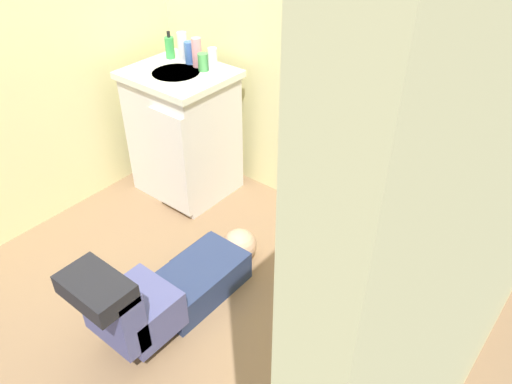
% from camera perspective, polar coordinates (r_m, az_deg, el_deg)
% --- Properties ---
extents(ground_plane, '(2.85, 2.98, 0.04)m').
position_cam_1_polar(ground_plane, '(2.69, -6.15, -11.76)').
color(ground_plane, '#87674A').
extents(wall_back, '(2.51, 0.08, 2.40)m').
position_cam_1_polar(wall_back, '(2.74, 8.09, 19.47)').
color(wall_back, beige).
rests_on(wall_back, ground_plane).
extents(wall_left, '(0.08, 1.98, 2.40)m').
position_cam_1_polar(wall_left, '(2.94, -26.00, 17.56)').
color(wall_left, beige).
rests_on(wall_left, ground_plane).
extents(toilet, '(0.36, 0.46, 0.75)m').
position_cam_1_polar(toilet, '(2.58, 18.78, -4.50)').
color(toilet, white).
rests_on(toilet, ground_plane).
extents(vanity_cabinet, '(0.60, 0.53, 0.82)m').
position_cam_1_polar(vanity_cabinet, '(3.20, -8.24, 6.75)').
color(vanity_cabinet, silver).
rests_on(vanity_cabinet, ground_plane).
extents(faucet, '(0.02, 0.02, 0.10)m').
position_cam_1_polar(faucet, '(3.11, -7.03, 15.12)').
color(faucet, silver).
rests_on(faucet, vanity_cabinet).
extents(person_plumber, '(0.39, 1.06, 0.52)m').
position_cam_1_polar(person_plumber, '(2.48, -9.83, -10.72)').
color(person_plumber, navy).
rests_on(person_plumber, ground_plane).
extents(tissue_box, '(0.22, 0.11, 0.10)m').
position_cam_1_polar(tissue_box, '(2.42, 20.59, 4.89)').
color(tissue_box, silver).
rests_on(tissue_box, toilet).
extents(toiletry_bag, '(0.12, 0.09, 0.11)m').
position_cam_1_polar(toiletry_bag, '(2.39, 23.89, 3.73)').
color(toiletry_bag, '#33598C').
rests_on(toiletry_bag, toilet).
extents(soap_dispenser, '(0.06, 0.06, 0.17)m').
position_cam_1_polar(soap_dispenser, '(3.22, -9.81, 15.96)').
color(soap_dispenser, green).
rests_on(soap_dispenser, vanity_cabinet).
extents(bottle_white, '(0.06, 0.06, 0.17)m').
position_cam_1_polar(bottle_white, '(3.16, -8.37, 16.07)').
color(bottle_white, white).
rests_on(bottle_white, vanity_cabinet).
extents(bottle_blue, '(0.06, 0.06, 0.13)m').
position_cam_1_polar(bottle_blue, '(3.12, -7.62, 15.47)').
color(bottle_blue, '#3E6ABB').
rests_on(bottle_blue, vanity_cabinet).
extents(bottle_pink, '(0.06, 0.06, 0.17)m').
position_cam_1_polar(bottle_pink, '(3.06, -6.76, 15.54)').
color(bottle_pink, pink).
rests_on(bottle_pink, vanity_cabinet).
extents(bottle_green, '(0.06, 0.06, 0.10)m').
position_cam_1_polar(bottle_green, '(3.01, -6.06, 14.51)').
color(bottle_green, '#4AA051').
rests_on(bottle_green, vanity_cabinet).
extents(bottle_clear, '(0.05, 0.05, 0.14)m').
position_cam_1_polar(bottle_clear, '(2.98, -4.96, 14.76)').
color(bottle_clear, silver).
rests_on(bottle_clear, vanity_cabinet).
extents(paper_towel_roll, '(0.11, 0.11, 0.21)m').
position_cam_1_polar(paper_towel_roll, '(2.60, 8.81, -9.99)').
color(paper_towel_roll, white).
rests_on(paper_towel_roll, ground_plane).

